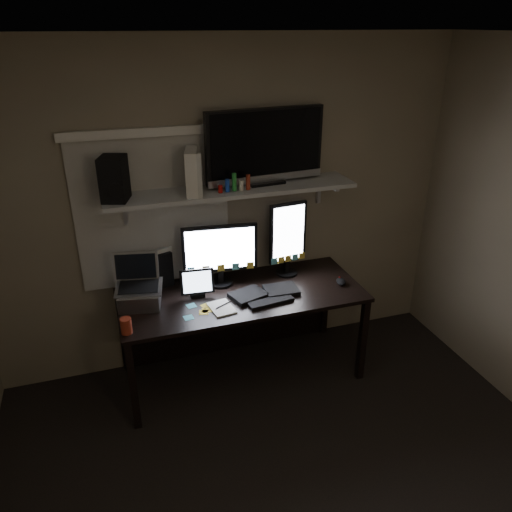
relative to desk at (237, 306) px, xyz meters
name	(u,v)px	position (x,y,z in m)	size (l,w,h in m)	color
ceiling	(353,38)	(0.00, -1.55, 1.95)	(3.60, 3.60, 0.00)	silver
back_wall	(227,211)	(0.00, 0.25, 0.70)	(3.60, 3.60, 0.00)	#685D4B
window_blinds	(154,213)	(-0.55, 0.24, 0.75)	(1.10, 0.02, 1.10)	beige
desk	(237,306)	(0.00, 0.00, 0.00)	(1.80, 0.75, 0.73)	black
wall_shelf	(232,190)	(0.00, 0.08, 0.91)	(1.80, 0.35, 0.03)	#A2A19D
monitor_landscape	(220,255)	(-0.11, 0.06, 0.42)	(0.56, 0.06, 0.49)	black
monitor_portrait	(288,239)	(0.43, 0.07, 0.48)	(0.30, 0.06, 0.61)	black
keyboard	(265,293)	(0.16, -0.19, 0.19)	(0.51, 0.20, 0.03)	black
mouse	(341,281)	(0.77, -0.22, 0.20)	(0.07, 0.11, 0.04)	black
notepad	(222,308)	(-0.20, -0.29, 0.18)	(0.15, 0.21, 0.01)	silver
tablet	(197,283)	(-0.32, -0.06, 0.28)	(0.25, 0.10, 0.21)	black
file_sorter	(156,269)	(-0.57, 0.17, 0.32)	(0.23, 0.10, 0.29)	black
laptop	(138,283)	(-0.73, -0.08, 0.36)	(0.32, 0.26, 0.36)	#A4A5A9
cup	(126,326)	(-0.85, -0.39, 0.23)	(0.07, 0.07, 0.11)	maroon
sticky_notes	(205,309)	(-0.31, -0.27, 0.18)	(0.28, 0.20, 0.00)	yellow
tv	(265,147)	(0.26, 0.12, 1.19)	(0.89, 0.16, 0.53)	black
game_console	(192,172)	(-0.29, 0.05, 1.08)	(0.08, 0.25, 0.30)	beige
speaker	(114,179)	(-0.80, 0.06, 1.07)	(0.16, 0.19, 0.29)	black
bottles	(234,183)	(-0.01, -0.01, 0.99)	(0.19, 0.04, 0.12)	#A50F0C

